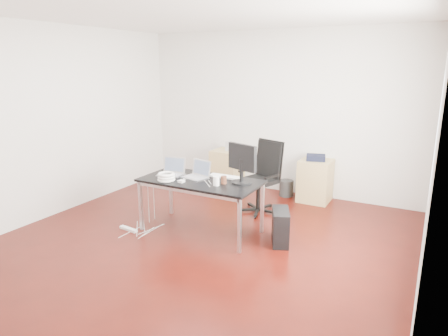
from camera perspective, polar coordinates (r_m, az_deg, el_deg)
The scene contains 18 objects.
room_shell at distance 4.83m, azimuth -2.69°, elevation 4.86°, with size 5.00×5.00×5.00m.
desk at distance 5.33m, azimuth -3.35°, elevation -2.25°, with size 1.60×0.80×0.73m.
office_chair at distance 6.13m, azimuth 5.52°, elevation -0.74°, with size 0.61×0.63×1.08m.
filing_cabinet_left at distance 7.37m, azimuth 0.46°, elevation -0.10°, with size 0.50×0.50×0.70m, color tan.
filing_cabinet_right at distance 6.79m, azimuth 12.90°, elevation -1.77°, with size 0.50×0.50×0.70m, color tan.
pc_tower at distance 5.17m, azimuth 8.06°, elevation -8.30°, with size 0.20×0.45×0.44m, color black.
wastebasket at distance 7.01m, azimuth 8.88°, elevation -2.85°, with size 0.24×0.24×0.28m, color black.
power_strip at distance 5.72m, azimuth -13.49°, elevation -8.47°, with size 0.30×0.06×0.04m, color white.
laptop_left at distance 5.60m, azimuth -7.49°, elevation -0.38°, with size 0.36×0.30×0.23m.
laptop_right at distance 5.41m, azimuth -3.83°, elevation -0.80°, with size 0.38×0.33×0.23m.
monitor at distance 5.11m, azimuth 2.60°, elevation 0.94°, with size 0.44×0.26×0.51m.
keyboard at distance 5.42m, azimuth 0.10°, elevation -1.23°, with size 0.44×0.14×0.02m, color white.
cup_white at distance 5.05m, azimuth -1.13°, elevation -1.86°, with size 0.08×0.08×0.12m, color white.
cup_brown at distance 5.13m, azimuth -0.04°, elevation -1.71°, with size 0.08×0.08×0.10m, color #512A1B.
cable_coil at distance 5.30m, azimuth -8.25°, elevation -1.28°, with size 0.24×0.24×0.11m.
power_adapter at distance 5.22m, azimuth -6.11°, elevation -1.91°, with size 0.07×0.07×0.03m, color white.
speaker at distance 7.22m, azimuth 0.62°, elevation 3.16°, with size 0.09×0.08×0.18m, color #9E9E9E.
navy_garment at distance 6.68m, azimuth 12.99°, elevation 1.46°, with size 0.30×0.24×0.09m, color black.
Camera 1 is at (2.48, -4.09, 2.21)m, focal length 32.00 mm.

